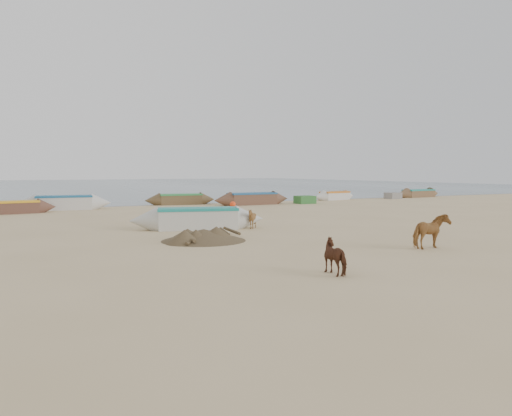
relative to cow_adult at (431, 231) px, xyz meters
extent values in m
plane|color=tan|center=(-2.79, 3.81, -0.61)|extent=(140.00, 140.00, 0.00)
plane|color=slate|center=(-2.79, 85.81, -0.60)|extent=(160.00, 160.00, 0.00)
imported|color=#996632|center=(0.00, 0.00, 0.00)|extent=(1.48, 0.77, 1.21)
imported|color=brown|center=(-2.76, 8.24, -0.13)|extent=(0.95, 0.87, 0.94)
imported|color=#542D1B|center=(-5.44, -1.95, -0.14)|extent=(1.09, 1.16, 0.94)
cone|color=brown|center=(-6.28, 5.51, -0.38)|extent=(3.73, 3.73, 0.46)
sphere|color=#F24116|center=(2.18, 21.06, -0.39)|extent=(0.44, 0.44, 0.44)
cube|color=slate|center=(-10.35, 25.83, -0.33)|extent=(1.20, 1.10, 0.56)
cube|color=#316D31|center=(9.25, 22.15, -0.29)|extent=(1.50, 1.20, 0.64)
cube|color=gray|center=(20.74, 24.19, -0.31)|extent=(1.30, 1.20, 0.60)
camera|label=1|loc=(-13.34, -12.45, 2.11)|focal=35.00mm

